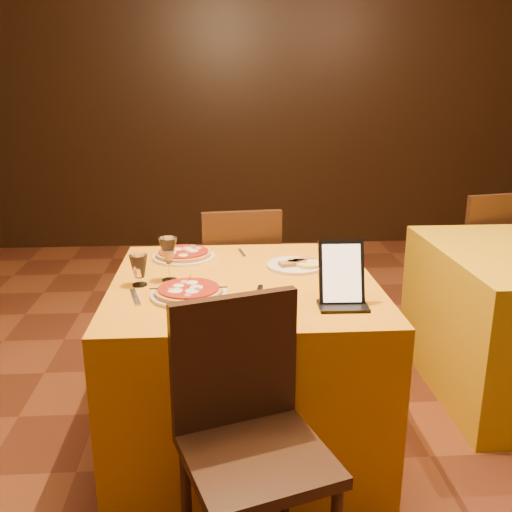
{
  "coord_description": "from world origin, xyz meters",
  "views": [
    {
      "loc": [
        -0.52,
        -2.05,
        1.54
      ],
      "look_at": [
        -0.36,
        0.2,
        0.86
      ],
      "focal_mm": 40.0,
      "sensor_mm": 36.0,
      "label": 1
    }
  ],
  "objects": [
    {
      "name": "main_table",
      "position": [
        -0.41,
        0.22,
        0.38
      ],
      "size": [
        1.1,
        1.1,
        0.75
      ],
      "primitive_type": "cube",
      "color": "orange",
      "rests_on": "floor"
    },
    {
      "name": "chair_main_far",
      "position": [
        -0.41,
        1.03,
        0.46
      ],
      "size": [
        0.46,
        0.46,
        0.91
      ],
      "primitive_type": null,
      "rotation": [
        0.0,
        0.0,
        3.25
      ],
      "color": "black",
      "rests_on": "floor"
    },
    {
      "name": "knife",
      "position": [
        -0.38,
        -0.01,
        0.75
      ],
      "size": [
        0.07,
        0.25,
        0.01
      ],
      "primitive_type": "cube",
      "rotation": [
        0.0,
        0.0,
        1.37
      ],
      "color": "#BBBAC1",
      "rests_on": "main_table"
    },
    {
      "name": "fork_far",
      "position": [
        -0.4,
        0.61,
        0.75
      ],
      "size": [
        0.04,
        0.14,
        0.01
      ],
      "primitive_type": "cube",
      "rotation": [
        0.0,
        0.0,
        1.73
      ],
      "color": "silver",
      "rests_on": "main_table"
    },
    {
      "name": "chair_side_far",
      "position": [
        1.13,
        1.4,
        0.46
      ],
      "size": [
        0.57,
        0.57,
        0.91
      ],
      "primitive_type": null,
      "rotation": [
        0.0,
        0.0,
        3.35
      ],
      "color": "black",
      "rests_on": "floor"
    },
    {
      "name": "chair_main_near",
      "position": [
        -0.41,
        -0.57,
        0.46
      ],
      "size": [
        0.48,
        0.48,
        0.91
      ],
      "primitive_type": null,
      "rotation": [
        0.0,
        0.0,
        0.31
      ],
      "color": "black",
      "rests_on": "floor"
    },
    {
      "name": "floor",
      "position": [
        0.0,
        0.0,
        -0.01
      ],
      "size": [
        6.0,
        7.0,
        0.01
      ],
      "primitive_type": "cube",
      "color": "#5E2D19",
      "rests_on": "ground"
    },
    {
      "name": "water_glass",
      "position": [
        -0.84,
        0.18,
        0.81
      ],
      "size": [
        0.07,
        0.07,
        0.13
      ],
      "primitive_type": null,
      "rotation": [
        0.0,
        0.0,
        -0.27
      ],
      "color": "white",
      "rests_on": "main_table"
    },
    {
      "name": "pizza_far",
      "position": [
        -0.68,
        0.55,
        0.77
      ],
      "size": [
        0.29,
        0.29,
        0.03
      ],
      "rotation": [
        0.0,
        0.0,
        0.21
      ],
      "color": "white",
      "rests_on": "main_table"
    },
    {
      "name": "cutlet_dish",
      "position": [
        -0.18,
        0.38,
        0.76
      ],
      "size": [
        0.25,
        0.25,
        0.03
      ],
      "rotation": [
        0.0,
        0.0,
        -0.25
      ],
      "color": "white",
      "rests_on": "main_table"
    },
    {
      "name": "wall_back",
      "position": [
        0.0,
        3.5,
        1.4
      ],
      "size": [
        6.0,
        0.01,
        2.8
      ],
      "primitive_type": "cube",
      "color": "black",
      "rests_on": "floor"
    },
    {
      "name": "wine_glass",
      "position": [
        -0.72,
        0.23,
        0.84
      ],
      "size": [
        0.1,
        0.1,
        0.19
      ],
      "primitive_type": null,
      "rotation": [
        0.0,
        0.0,
        0.28
      ],
      "color": "tan",
      "rests_on": "main_table"
    },
    {
      "name": "tablet",
      "position": [
        -0.06,
        -0.07,
        0.87
      ],
      "size": [
        0.17,
        0.1,
        0.23
      ],
      "primitive_type": "cube",
      "rotation": [
        -0.35,
        0.0,
        -0.02
      ],
      "color": "black",
      "rests_on": "main_table"
    },
    {
      "name": "pizza_near",
      "position": [
        -0.64,
        0.04,
        0.77
      ],
      "size": [
        0.3,
        0.3,
        0.03
      ],
      "rotation": [
        0.0,
        0.0,
        -0.26
      ],
      "color": "white",
      "rests_on": "main_table"
    },
    {
      "name": "fork_near",
      "position": [
        -0.84,
        0.03,
        0.75
      ],
      "size": [
        0.07,
        0.18,
        0.01
      ],
      "primitive_type": "cube",
      "rotation": [
        0.0,
        0.0,
        1.83
      ],
      "color": "silver",
      "rests_on": "main_table"
    }
  ]
}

